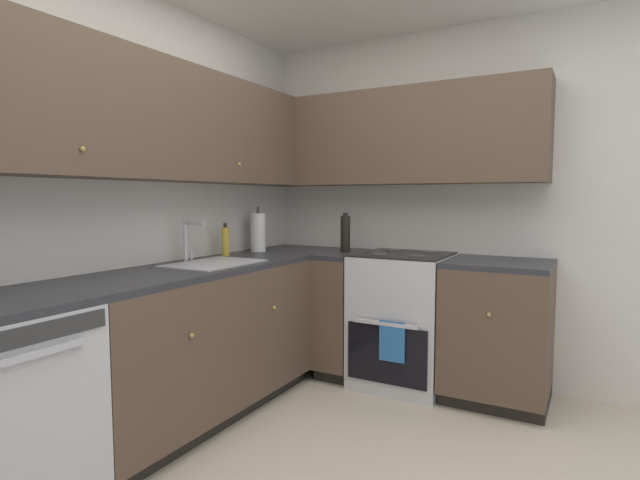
{
  "coord_description": "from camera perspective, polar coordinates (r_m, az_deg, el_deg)",
  "views": [
    {
      "loc": [
        -1.72,
        -0.78,
        1.31
      ],
      "look_at": [
        0.97,
        0.71,
        1.05
      ],
      "focal_mm": 27.98,
      "sensor_mm": 36.0,
      "label": 1
    }
  ],
  "objects": [
    {
      "name": "faucet",
      "position": [
        3.21,
        -14.84,
        0.22
      ],
      "size": [
        0.07,
        0.16,
        0.25
      ],
      "color": "silver",
      "rests_on": "countertop_back"
    },
    {
      "name": "sink",
      "position": [
        3.08,
        -12.0,
        -3.44
      ],
      "size": [
        0.56,
        0.4,
        0.1
      ],
      "color": "#B7B7BC",
      "rests_on": "countertop_back"
    },
    {
      "name": "lower_cabinets_right",
      "position": [
        3.5,
        14.39,
        -9.67
      ],
      "size": [
        0.62,
        1.53,
        0.88
      ],
      "color": "brown",
      "rests_on": "ground_plane"
    },
    {
      "name": "oven_range",
      "position": [
        3.6,
        9.55,
        -8.83
      ],
      "size": [
        0.68,
        0.62,
        1.06
      ],
      "color": "silver",
      "rests_on": "ground_plane"
    },
    {
      "name": "wall_back",
      "position": [
        2.92,
        -25.04,
        3.26
      ],
      "size": [
        3.83,
        0.05,
        2.5
      ],
      "primitive_type": "cube",
      "color": "silver",
      "rests_on": "ground_plane"
    },
    {
      "name": "lower_cabinets_back",
      "position": [
        3.09,
        -14.03,
        -11.58
      ],
      "size": [
        1.64,
        0.62,
        0.88
      ],
      "color": "brown",
      "rests_on": "ground_plane"
    },
    {
      "name": "wall_right",
      "position": [
        3.69,
        16.87,
        3.73
      ],
      "size": [
        0.05,
        3.22,
        2.5
      ],
      "primitive_type": "cube",
      "color": "silver",
      "rests_on": "ground_plane"
    },
    {
      "name": "countertop_right",
      "position": [
        3.41,
        14.54,
        -2.31
      ],
      "size": [
        0.6,
        1.53,
        0.03
      ],
      "color": "#2D2D33",
      "rests_on": "lower_cabinets_right"
    },
    {
      "name": "soap_bottle",
      "position": [
        3.47,
        -10.77,
        -0.14
      ],
      "size": [
        0.05,
        0.05,
        0.23
      ],
      "color": "gold",
      "rests_on": "countertop_back"
    },
    {
      "name": "countertop_back",
      "position": [
        3.0,
        -14.2,
        -3.28
      ],
      "size": [
        2.84,
        0.6,
        0.03
      ],
      "primitive_type": "cube",
      "color": "#2D2D33",
      "rests_on": "lower_cabinets_back"
    },
    {
      "name": "upper_cabinets_right",
      "position": [
        3.68,
        8.34,
        11.46
      ],
      "size": [
        0.32,
        2.08,
        0.66
      ],
      "color": "brown"
    },
    {
      "name": "oil_bottle",
      "position": [
        3.66,
        2.91,
        0.73
      ],
      "size": [
        0.07,
        0.07,
        0.29
      ],
      "color": "black",
      "rests_on": "countertop_right"
    },
    {
      "name": "upper_cabinets_back",
      "position": [
        2.99,
        -18.71,
        12.83
      ],
      "size": [
        2.52,
        0.34,
        0.66
      ],
      "color": "brown"
    },
    {
      "name": "paper_towel_roll",
      "position": [
        3.74,
        -7.08,
        0.89
      ],
      "size": [
        0.11,
        0.11,
        0.34
      ],
      "color": "white",
      "rests_on": "countertop_back"
    }
  ]
}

